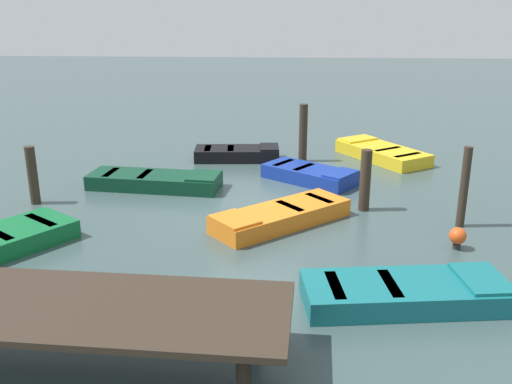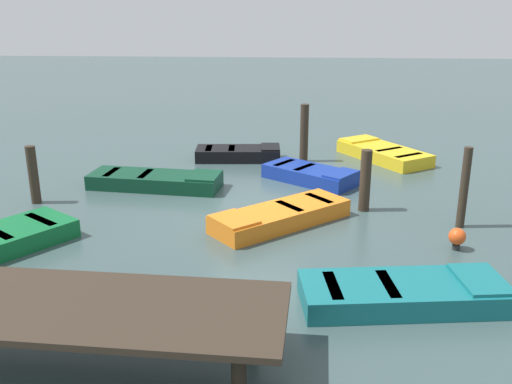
# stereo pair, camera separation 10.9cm
# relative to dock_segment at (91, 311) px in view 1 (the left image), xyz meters

# --- Properties ---
(ground_plane) EXTENTS (80.00, 80.00, 0.00)m
(ground_plane) POSITION_rel_dock_segment_xyz_m (-1.92, -6.91, -0.85)
(ground_plane) COLOR #384C4C
(dock_segment) EXTENTS (5.73, 2.26, 0.95)m
(dock_segment) POSITION_rel_dock_segment_xyz_m (0.00, 0.00, 0.00)
(dock_segment) COLOR #33281E
(dock_segment) RESTS_ON ground_plane
(rowboat_dark_green) EXTENTS (3.75, 1.56, 0.46)m
(rowboat_dark_green) POSITION_rel_dock_segment_xyz_m (0.96, -8.15, -0.63)
(rowboat_dark_green) COLOR #0C3823
(rowboat_dark_green) RESTS_ON ground_plane
(rowboat_teal) EXTENTS (3.61, 1.74, 0.46)m
(rowboat_teal) POSITION_rel_dock_segment_xyz_m (-4.81, -2.02, -0.63)
(rowboat_teal) COLOR #14666B
(rowboat_teal) RESTS_ON ground_plane
(rowboat_blue) EXTENTS (2.86, 2.53, 0.46)m
(rowboat_blue) POSITION_rel_dock_segment_xyz_m (-3.36, -9.02, -0.63)
(rowboat_blue) COLOR navy
(rowboat_blue) RESTS_ON ground_plane
(rowboat_orange) EXTENTS (3.35, 3.10, 0.46)m
(rowboat_orange) POSITION_rel_dock_segment_xyz_m (-2.57, -5.60, -0.63)
(rowboat_orange) COLOR orange
(rowboat_orange) RESTS_ON ground_plane
(rowboat_yellow) EXTENTS (2.95, 3.44, 0.46)m
(rowboat_yellow) POSITION_rel_dock_segment_xyz_m (-5.81, -11.67, -0.63)
(rowboat_yellow) COLOR gold
(rowboat_yellow) RESTS_ON ground_plane
(rowboat_black) EXTENTS (2.80, 1.27, 0.46)m
(rowboat_black) POSITION_rel_dock_segment_xyz_m (-1.06, -11.27, -0.63)
(rowboat_black) COLOR black
(rowboat_black) RESTS_ON ground_plane
(mooring_piling_near_left) EXTENTS (0.25, 0.25, 1.51)m
(mooring_piling_near_left) POSITION_rel_dock_segment_xyz_m (3.78, -6.70, -0.09)
(mooring_piling_near_left) COLOR #33281E
(mooring_piling_near_left) RESTS_ON ground_plane
(mooring_piling_mid_right) EXTENTS (0.27, 0.27, 1.55)m
(mooring_piling_mid_right) POSITION_rel_dock_segment_xyz_m (-4.64, -6.70, -0.07)
(mooring_piling_mid_right) COLOR #33281E
(mooring_piling_mid_right) RESTS_ON ground_plane
(mooring_piling_mid_left) EXTENTS (0.19, 0.19, 1.90)m
(mooring_piling_mid_left) POSITION_rel_dock_segment_xyz_m (-6.74, -5.73, 0.10)
(mooring_piling_mid_left) COLOR #33281E
(mooring_piling_mid_left) RESTS_ON ground_plane
(mooring_piling_far_right) EXTENTS (0.27, 0.27, 1.87)m
(mooring_piling_far_right) POSITION_rel_dock_segment_xyz_m (-3.19, -11.22, 0.09)
(mooring_piling_far_right) COLOR #33281E
(mooring_piling_far_right) RESTS_ON ground_plane
(marker_buoy) EXTENTS (0.36, 0.36, 0.48)m
(marker_buoy) POSITION_rel_dock_segment_xyz_m (-6.32, -4.41, -0.56)
(marker_buoy) COLOR #262626
(marker_buoy) RESTS_ON ground_plane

